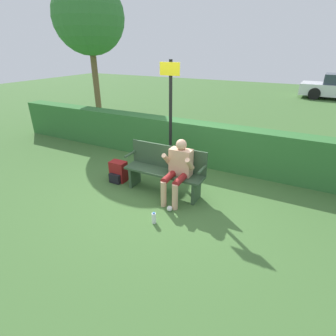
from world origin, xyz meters
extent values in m
plane|color=#426B33|center=(0.00, 0.00, 0.00)|extent=(40.00, 40.00, 0.00)
cube|color=#337033|center=(0.00, 1.78, 0.53)|extent=(12.00, 0.49, 1.06)
cube|color=#334C33|center=(0.00, 0.00, 0.46)|extent=(1.67, 0.42, 0.05)
cube|color=#334C33|center=(0.00, 0.19, 0.73)|extent=(1.67, 0.04, 0.49)
cube|color=#334C33|center=(-0.72, 0.00, 0.22)|extent=(0.06, 0.37, 0.44)
cube|color=#334C33|center=(0.72, 0.00, 0.22)|extent=(0.06, 0.37, 0.44)
cylinder|color=#334C33|center=(-0.81, 0.00, 0.70)|extent=(0.05, 0.37, 0.05)
cylinder|color=#334C33|center=(0.81, 0.00, 0.70)|extent=(0.05, 0.37, 0.05)
cube|color=#DBA884|center=(0.36, 0.04, 0.75)|extent=(0.43, 0.22, 0.52)
sphere|color=#DBA884|center=(0.36, 0.04, 1.10)|extent=(0.21, 0.21, 0.21)
cylinder|color=maroon|center=(0.24, -0.21, 0.52)|extent=(0.13, 0.49, 0.13)
cylinder|color=maroon|center=(0.48, -0.21, 0.52)|extent=(0.13, 0.49, 0.13)
cylinder|color=#DBA884|center=(0.24, -0.45, 0.26)|extent=(0.11, 0.11, 0.52)
cylinder|color=#DBA884|center=(0.48, -0.45, 0.26)|extent=(0.11, 0.11, 0.52)
cylinder|color=#DBA884|center=(0.12, -0.09, 0.80)|extent=(0.09, 0.32, 0.32)
cylinder|color=#DBA884|center=(0.60, -0.09, 0.80)|extent=(0.09, 0.32, 0.32)
cube|color=maroon|center=(-1.15, 0.00, 0.23)|extent=(0.36, 0.23, 0.46)
cube|color=black|center=(-1.15, -0.15, 0.11)|extent=(0.27, 0.08, 0.21)
cylinder|color=white|center=(0.34, -1.00, 0.09)|extent=(0.08, 0.08, 0.19)
cylinder|color=#2D66B2|center=(0.34, -1.00, 0.20)|extent=(0.04, 0.04, 0.02)
cylinder|color=black|center=(-0.24, 0.77, 1.27)|extent=(0.07, 0.07, 2.54)
cube|color=yellow|center=(-0.24, 0.73, 2.36)|extent=(0.44, 0.02, 0.25)
cylinder|color=black|center=(2.76, 14.91, 0.32)|extent=(0.65, 0.23, 0.64)
cylinder|color=black|center=(2.63, 13.19, 0.32)|extent=(0.65, 0.23, 0.64)
cylinder|color=brown|center=(-4.66, 3.47, 1.47)|extent=(0.21, 0.21, 2.93)
sphere|color=#387A38|center=(-4.66, 3.47, 3.64)|extent=(2.37, 2.37, 2.37)
sphere|color=silver|center=(0.42, -0.56, 0.05)|extent=(0.10, 0.10, 0.10)
camera|label=1|loc=(2.26, -4.18, 2.77)|focal=28.00mm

